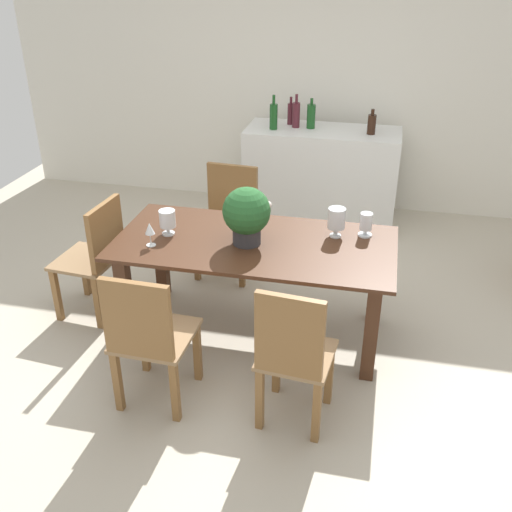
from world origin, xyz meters
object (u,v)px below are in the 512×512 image
Objects in this scene: crystal_vase_left at (336,219)px; wine_bottle_amber at (372,124)px; crystal_vase_center_near at (167,220)px; wine_glass at (150,229)px; chair_far_left at (229,214)px; chair_near_left at (148,335)px; crystal_vase_right at (366,223)px; wine_bottle_dark at (291,113)px; kitchen_counter at (321,177)px; flower_centerpiece at (247,214)px; chair_head_end at (97,253)px; wine_bottle_tall at (311,116)px; wine_bottle_green at (296,114)px; chair_near_right at (293,354)px; dining_table at (255,259)px; wine_bottle_clear at (274,116)px.

wine_bottle_amber reaches higher than crystal_vase_left.
crystal_vase_center_near reaches higher than wine_glass.
chair_near_left reaches higher than chair_far_left.
wine_glass is 2.59m from wine_bottle_amber.
wine_bottle_amber is at bearing 92.20° from crystal_vase_right.
kitchen_counter is at bearing -19.65° from wine_bottle_dark.
chair_near_left is at bearing -71.23° from wine_glass.
chair_near_left is 0.95m from crystal_vase_center_near.
crystal_vase_center_near is (-0.56, 0.01, -0.11)m from flower_centerpiece.
chair_head_end is at bearing -172.99° from crystal_vase_left.
kitchen_counter is (0.82, 2.08, -0.37)m from crystal_vase_center_near.
crystal_vase_left is 0.73× the size of wine_bottle_tall.
crystal_vase_right is 0.11× the size of kitchen_counter.
wine_glass is at bearing -98.30° from chair_far_left.
wine_bottle_dark is 0.12m from wine_bottle_green.
chair_far_left is 3.43× the size of wine_bottle_dark.
chair_head_end is 0.97× the size of chair_near_right.
chair_head_end is at bearing -118.19° from wine_bottle_green.
wine_bottle_dark reaches higher than crystal_vase_center_near.
chair_far_left is 5.46× the size of crystal_vase_right.
crystal_vase_left is at bearing -76.66° from wine_bottle_tall.
dining_table is 9.12× the size of crystal_vase_left.
chair_head_end is 3.93× the size of wine_bottle_amber.
crystal_vase_center_near is at bearing -111.50° from kitchen_counter.
wine_bottle_green reaches higher than crystal_vase_right.
chair_near_right is at bearing 66.19° from chair_head_end.
crystal_vase_left reaches higher than wine_glass.
wine_glass is 2.42m from wine_bottle_tall.
wine_bottle_clear is 1.03× the size of wine_bottle_green.
wine_bottle_amber is at bearing 59.21° from wine_glass.
flower_centerpiece is (0.37, -0.92, 0.44)m from chair_far_left.
dining_table is 0.98m from chair_far_left.
kitchen_counter is at bearing 68.50° from crystal_vase_center_near.
kitchen_counter is at bearing 150.72° from chair_head_end.
wine_bottle_dark is (-0.34, 0.12, 0.58)m from kitchen_counter.
wine_bottle_tall reaches higher than chair_far_left.
crystal_vase_center_near is 0.67× the size of wine_bottle_dark.
crystal_vase_right is at bearing -99.39° from chair_near_right.
wine_bottle_amber reaches higher than kitchen_counter.
chair_near_left reaches higher than crystal_vase_right.
wine_glass is (-0.24, -1.09, 0.34)m from chair_far_left.
crystal_vase_center_near reaches higher than dining_table.
flower_centerpiece is 2.36× the size of crystal_vase_right.
wine_bottle_tall reaches higher than dining_table.
crystal_vase_left is 1.92m from kitchen_counter.
chair_near_left is at bearing -102.20° from kitchen_counter.
wine_bottle_tall is at bearing 86.58° from flower_centerpiece.
chair_near_right is 4.06× the size of wine_bottle_amber.
kitchen_counter is 0.77m from wine_bottle_clear.
wine_bottle_amber is at bearing -108.86° from chair_near_left.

